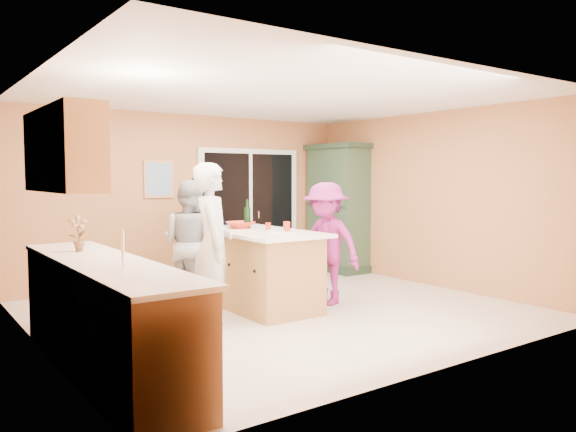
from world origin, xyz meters
TOP-DOWN VIEW (x-y plane):
  - floor at (0.00, 0.00)m, footprint 5.50×5.50m
  - ceiling at (0.00, 0.00)m, footprint 5.50×5.00m
  - wall_back at (0.00, 2.50)m, footprint 5.50×0.10m
  - wall_front at (0.00, -2.50)m, footprint 5.50×0.10m
  - wall_left at (-2.75, 0.00)m, footprint 0.10×5.00m
  - wall_right at (2.75, 0.00)m, footprint 0.10×5.00m
  - left_cabinet_run at (-2.45, -1.05)m, footprint 0.65×3.05m
  - upper_cabinets at (-2.58, -0.20)m, footprint 0.35×1.60m
  - sliding_door at (1.05, 2.46)m, footprint 1.90×0.07m
  - framed_picture at (-0.55, 2.48)m, footprint 0.46×0.04m
  - kitchen_island at (-0.14, 0.31)m, footprint 1.01×1.85m
  - green_hutch at (2.49, 1.88)m, footprint 0.63×1.20m
  - woman_white at (-1.04, -0.17)m, footprint 0.67×0.77m
  - woman_grey at (-0.81, 0.88)m, footprint 0.91×0.97m
  - woman_navy at (-0.24, 1.66)m, footprint 1.06×0.66m
  - woman_magenta at (0.67, -0.02)m, footprint 0.82×1.13m
  - serving_bowl at (-0.16, 0.74)m, footprint 0.35×0.35m
  - tulip_vase at (-2.45, -0.18)m, footprint 0.19×0.14m
  - tumbler_near at (0.08, 0.03)m, footprint 0.11×0.11m
  - tumbler_far at (-0.03, 0.27)m, footprint 0.09×0.09m
  - wine_bottle at (-0.09, 0.67)m, footprint 0.09×0.09m
  - white_plate at (-0.07, 0.05)m, footprint 0.25×0.25m

SIDE VIEW (x-z plane):
  - floor at x=0.00m, z-range 0.00..0.00m
  - kitchen_island at x=-0.14m, z-range -0.03..0.94m
  - left_cabinet_run at x=-2.45m, z-range -0.16..1.08m
  - woman_magenta at x=0.67m, z-range 0.00..1.56m
  - woman_grey at x=-0.81m, z-range 0.00..1.60m
  - woman_navy at x=-0.24m, z-range 0.00..1.68m
  - woman_white at x=-1.04m, z-range 0.00..1.79m
  - white_plate at x=-0.07m, z-range 0.97..0.99m
  - serving_bowl at x=-0.16m, z-range 0.97..1.05m
  - tumbler_far at x=-0.03m, z-range 0.97..1.06m
  - tumbler_near at x=0.08m, z-range 0.97..1.09m
  - sliding_door at x=1.05m, z-range 0.00..2.10m
  - green_hutch at x=2.49m, z-range -0.03..2.17m
  - tulip_vase at x=-2.45m, z-range 0.94..1.28m
  - wine_bottle at x=-0.09m, z-range 0.93..1.30m
  - wall_back at x=0.00m, z-range 0.00..2.60m
  - wall_front at x=0.00m, z-range 0.00..2.60m
  - wall_left at x=-2.75m, z-range 0.00..2.60m
  - wall_right at x=2.75m, z-range 0.00..2.60m
  - framed_picture at x=-0.55m, z-range 1.32..1.88m
  - upper_cabinets at x=-2.58m, z-range 1.50..2.25m
  - ceiling at x=0.00m, z-range 2.55..2.65m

